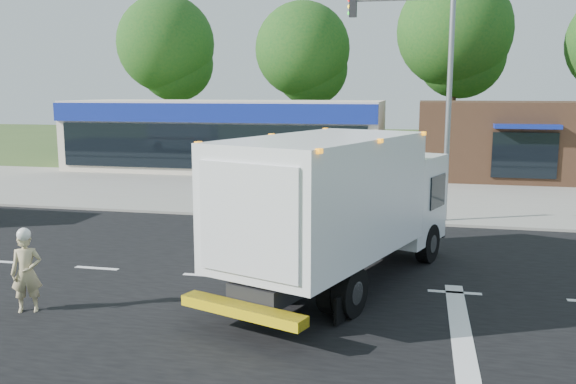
{
  "coord_description": "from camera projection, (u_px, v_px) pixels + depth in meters",
  "views": [
    {
      "loc": [
        2.12,
        -13.86,
        4.58
      ],
      "look_at": [
        -1.56,
        2.97,
        1.7
      ],
      "focal_mm": 38.0,
      "sensor_mm": 36.0,
      "label": 1
    }
  ],
  "objects": [
    {
      "name": "ground",
      "position": [
        325.0,
        284.0,
        14.56
      ],
      "size": [
        120.0,
        120.0,
        0.0
      ],
      "primitive_type": "plane",
      "color": "#385123",
      "rests_on": "ground"
    },
    {
      "name": "road_asphalt",
      "position": [
        325.0,
        284.0,
        14.56
      ],
      "size": [
        60.0,
        14.0,
        0.02
      ],
      "primitive_type": "cube",
      "color": "black",
      "rests_on": "ground"
    },
    {
      "name": "sidewalk",
      "position": [
        359.0,
        214.0,
        22.45
      ],
      "size": [
        60.0,
        2.4,
        0.12
      ],
      "primitive_type": "cube",
      "color": "gray",
      "rests_on": "ground"
    },
    {
      "name": "parking_apron",
      "position": [
        372.0,
        191.0,
        28.05
      ],
      "size": [
        60.0,
        9.0,
        0.02
      ],
      "primitive_type": "cube",
      "color": "gray",
      "rests_on": "ground"
    },
    {
      "name": "lane_markings",
      "position": [
        378.0,
        307.0,
        12.97
      ],
      "size": [
        55.2,
        7.0,
        0.01
      ],
      "color": "silver",
      "rests_on": "road_asphalt"
    },
    {
      "name": "ems_box_truck",
      "position": [
        341.0,
        200.0,
        14.11
      ],
      "size": [
        5.15,
        8.51,
        3.61
      ],
      "rotation": [
        0.0,
        0.0,
        1.22
      ],
      "color": "black",
      "rests_on": "ground"
    },
    {
      "name": "emergency_worker",
      "position": [
        26.0,
        271.0,
        12.62
      ],
      "size": [
        0.73,
        0.62,
        1.8
      ],
      "rotation": [
        0.0,
        0.0,
        0.43
      ],
      "color": "tan",
      "rests_on": "ground"
    },
    {
      "name": "retail_strip_mall",
      "position": [
        225.0,
        135.0,
        35.33
      ],
      "size": [
        18.0,
        6.2,
        4.0
      ],
      "color": "beige",
      "rests_on": "ground"
    },
    {
      "name": "brown_storefront",
      "position": [
        516.0,
        140.0,
        32.01
      ],
      "size": [
        10.0,
        6.7,
        4.0
      ],
      "color": "#382316",
      "rests_on": "ground"
    },
    {
      "name": "traffic_signal_pole",
      "position": [
        430.0,
        80.0,
        20.58
      ],
      "size": [
        3.51,
        0.25,
        8.0
      ],
      "color": "gray",
      "rests_on": "ground"
    },
    {
      "name": "background_trees",
      "position": [
        379.0,
        48.0,
        40.66
      ],
      "size": [
        36.77,
        7.39,
        12.1
      ],
      "color": "#332114",
      "rests_on": "ground"
    }
  ]
}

